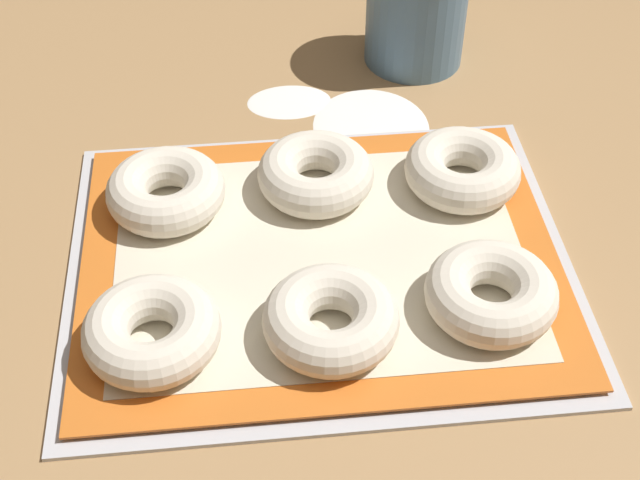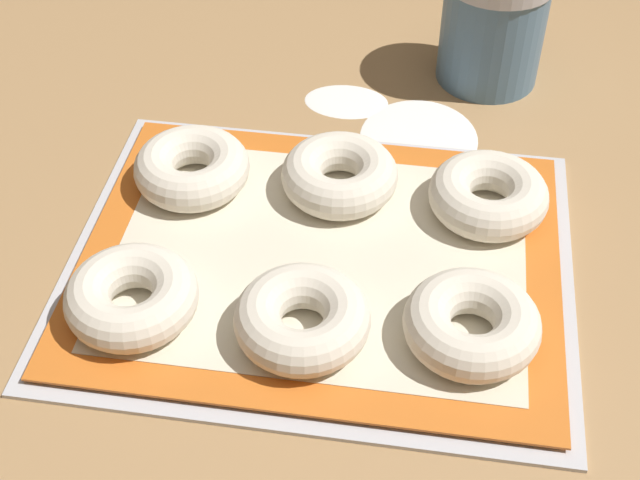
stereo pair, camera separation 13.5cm
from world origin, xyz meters
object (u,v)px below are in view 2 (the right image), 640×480
(baking_tray, at_px, (320,261))
(bagel_front_center, at_px, (302,319))
(bagel_back_right, at_px, (488,195))
(flour_canister, at_px, (493,24))
(bagel_front_right, at_px, (472,324))
(bagel_back_center, at_px, (340,175))
(bagel_back_left, at_px, (192,168))
(bagel_front_left, at_px, (132,297))

(baking_tray, bearing_deg, bagel_front_center, -90.41)
(bagel_back_right, xyz_separation_m, flour_canister, (-0.00, 0.23, 0.03))
(bagel_front_right, height_order, bagel_back_right, same)
(bagel_back_center, height_order, flour_canister, flour_canister)
(bagel_back_center, relative_size, flour_canister, 0.84)
(bagel_back_left, distance_m, bagel_back_center, 0.14)
(bagel_back_center, bearing_deg, baking_tray, -93.28)
(bagel_front_right, distance_m, bagel_back_center, 0.20)
(bagel_front_center, bearing_deg, bagel_back_right, 50.03)
(bagel_front_left, xyz_separation_m, bagel_front_right, (0.27, 0.01, 0.00))
(bagel_front_left, height_order, bagel_back_right, same)
(bagel_front_right, bearing_deg, bagel_front_center, -173.72)
(bagel_front_center, distance_m, flour_canister, 0.43)
(baking_tray, height_order, bagel_back_center, bagel_back_center)
(baking_tray, distance_m, bagel_front_left, 0.16)
(bagel_front_left, bearing_deg, bagel_back_center, 50.38)
(flour_canister, bearing_deg, bagel_back_center, -120.27)
(baking_tray, relative_size, bagel_front_left, 4.04)
(bagel_front_center, relative_size, bagel_back_left, 1.00)
(bagel_back_left, distance_m, flour_canister, 0.36)
(bagel_front_left, distance_m, bagel_back_right, 0.32)
(bagel_front_left, relative_size, bagel_back_center, 1.00)
(bagel_front_left, height_order, bagel_back_center, same)
(bagel_front_left, relative_size, bagel_back_left, 1.00)
(bagel_back_right, bearing_deg, baking_tray, -150.47)
(baking_tray, height_order, bagel_back_left, bagel_back_left)
(bagel_back_right, distance_m, flour_canister, 0.24)
(bagel_back_left, xyz_separation_m, flour_canister, (0.27, 0.24, 0.03))
(bagel_back_left, bearing_deg, baking_tray, -30.39)
(bagel_front_center, distance_m, bagel_back_right, 0.22)
(bagel_front_right, bearing_deg, flour_canister, 88.91)
(baking_tray, distance_m, bagel_back_center, 0.09)
(baking_tray, distance_m, bagel_back_right, 0.16)
(bagel_back_left, relative_size, flour_canister, 0.84)
(baking_tray, distance_m, flour_canister, 0.35)
(bagel_front_center, height_order, bagel_back_center, same)
(bagel_front_center, distance_m, bagel_back_left, 0.21)
(flour_canister, bearing_deg, bagel_back_right, -89.26)
(bagel_back_left, height_order, bagel_back_center, same)
(baking_tray, xyz_separation_m, flour_canister, (0.14, 0.31, 0.06))
(bagel_back_left, bearing_deg, bagel_back_center, 4.28)
(flour_canister, bearing_deg, bagel_front_right, -91.09)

